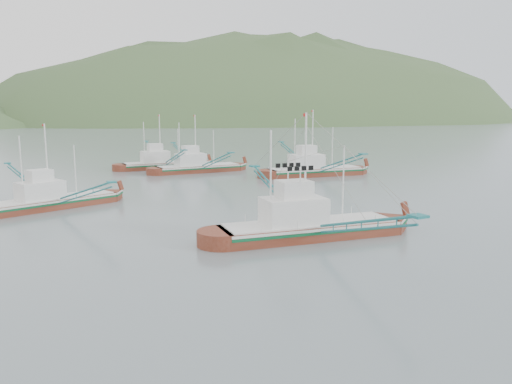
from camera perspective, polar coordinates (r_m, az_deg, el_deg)
name	(u,v)px	position (r m, az deg, el deg)	size (l,w,h in m)	color
ground	(287,238)	(43.66, 3.56, -5.28)	(1200.00, 1200.00, 0.00)	slate
main_boat	(308,217)	(43.63, 5.93, -2.87)	(16.31, 28.72, 11.67)	maroon
bg_boat_far	(197,164)	(90.67, -6.73, 3.23)	(15.22, 27.42, 11.09)	maroon
bg_boat_right	(314,165)	(85.56, 6.62, 3.04)	(16.77, 29.58, 12.02)	maroon
bg_boat_left	(52,190)	(61.13, -22.31, 0.17)	(14.52, 24.63, 10.33)	maroon
bg_boat_extra	(162,161)	(97.08, -10.70, 3.52)	(15.22, 27.42, 11.09)	maroon
headland_right	(278,121)	(534.81, 2.55, 8.07)	(684.00, 432.00, 306.00)	#3D592E
ridge_distant	(55,121)	(598.76, -22.01, 7.54)	(960.00, 400.00, 240.00)	slate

